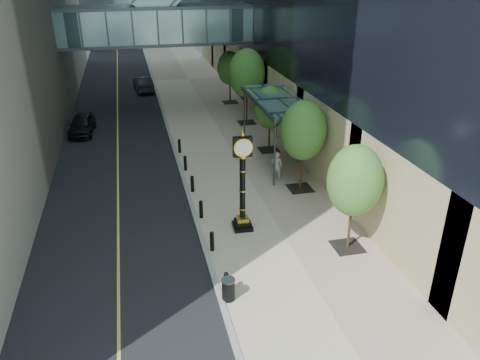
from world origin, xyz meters
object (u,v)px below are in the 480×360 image
Objects in this scene: trash_bin at (228,290)px; street_clock at (242,189)px; pedestrian at (277,166)px; car_near at (82,124)px; car_far at (143,84)px.

street_clock is at bearing 70.49° from trash_bin.
pedestrian is at bearing 59.27° from street_clock.
pedestrian is (5.29, 10.43, 0.48)m from trash_bin.
street_clock is 19.33m from car_near.
car_near is 13.69m from car_far.
pedestrian is (3.43, 5.19, -1.29)m from street_clock.
car_far is (-6.89, 24.54, -0.21)m from pedestrian.
pedestrian is 0.40× the size of car_far.
car_near is (-8.82, 17.13, -1.51)m from street_clock.
car_far is (-1.59, 34.97, 0.27)m from trash_bin.
car_near is at bearing 107.28° from trash_bin.
pedestrian is at bearing 99.58° from car_far.
street_clock reaches higher than pedestrian.
trash_bin is at bearing -68.55° from car_near.
street_clock is 1.11× the size of car_far.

